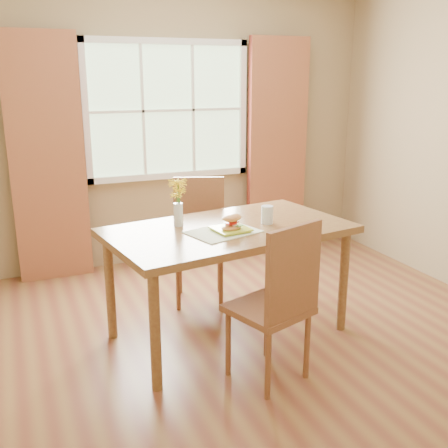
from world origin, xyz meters
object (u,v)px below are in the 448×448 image
(chair_far, at_px, (199,234))
(flower_vase, at_px, (178,197))
(dining_table, at_px, (229,238))
(croissant_sandwich, at_px, (232,222))
(water_glass, at_px, (267,215))
(chair_near, at_px, (280,298))

(chair_far, bearing_deg, flower_vase, -102.43)
(dining_table, distance_m, croissant_sandwich, 0.21)
(croissant_sandwich, bearing_deg, water_glass, 5.39)
(croissant_sandwich, distance_m, water_glass, 0.34)
(chair_near, height_order, flower_vase, flower_vase)
(chair_near, xyz_separation_m, water_glass, (0.26, 0.68, 0.31))
(dining_table, height_order, water_glass, water_glass)
(chair_near, distance_m, chair_far, 1.41)
(chair_near, distance_m, croissant_sandwich, 0.66)
(dining_table, distance_m, chair_far, 0.72)
(chair_far, distance_m, flower_vase, 0.79)
(croissant_sandwich, distance_m, flower_vase, 0.43)
(chair_near, distance_m, water_glass, 0.79)
(water_glass, bearing_deg, chair_far, 109.47)
(dining_table, bearing_deg, water_glass, -13.34)
(chair_near, relative_size, chair_far, 1.01)
(dining_table, height_order, chair_near, chair_near)
(chair_far, height_order, croissant_sandwich, chair_far)
(croissant_sandwich, xyz_separation_m, water_glass, (0.32, 0.11, -0.01))
(chair_near, height_order, chair_far, chair_near)
(dining_table, relative_size, water_glass, 13.93)
(dining_table, distance_m, chair_near, 0.72)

